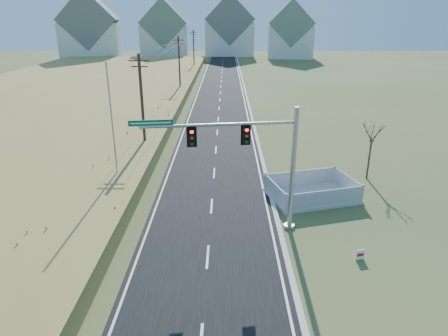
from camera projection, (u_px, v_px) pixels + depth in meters
ground at (209, 238)px, 23.01m from camera, size 260.00×260.00×0.00m
road at (221, 89)px, 69.68m from camera, size 8.00×180.00×0.06m
curb at (244, 88)px, 69.64m from camera, size 0.30×180.00×0.18m
reed_marsh at (61, 96)px, 60.25m from camera, size 38.00×110.00×1.30m
utility_pole_near at (142, 104)px, 35.37m from camera, size 1.80×0.26×9.00m
utility_pole_mid at (179, 65)px, 63.38m from camera, size 1.80×0.26×9.00m
utility_pole_far at (194, 49)px, 91.39m from camera, size 1.80×0.26×9.00m
condo_nw at (90, 31)px, 113.81m from camera, size 17.69×13.38×19.05m
condo_nnw at (164, 33)px, 121.46m from camera, size 14.93×11.17×17.03m
condo_n at (230, 30)px, 124.85m from camera, size 15.27×10.20×18.54m
condo_ne at (291, 34)px, 117.56m from camera, size 14.12×10.51×16.52m
traffic_signal_mast at (261, 159)px, 22.29m from camera, size 9.23×1.51×7.40m
fence_enclosure at (312, 194)px, 28.06m from camera, size 6.71×5.42×1.33m
open_sign at (360, 255)px, 20.86m from camera, size 0.47×0.16×0.58m
flagpole at (114, 141)px, 28.30m from camera, size 0.41×0.41×9.16m
bare_tree at (373, 132)px, 30.06m from camera, size 1.78×1.78×4.72m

